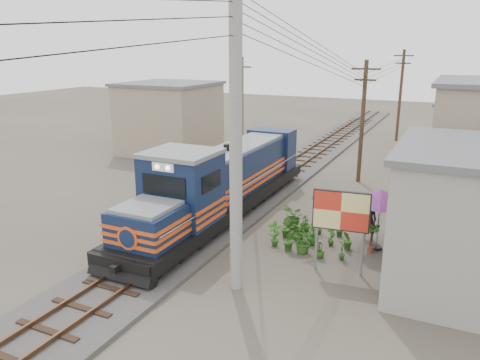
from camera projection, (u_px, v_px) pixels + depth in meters
The scene contains 14 objects.
ground at pixel (158, 261), 17.39m from camera, with size 120.00×120.00×0.00m, color #473F35.
ballast at pixel (262, 188), 26.05m from camera, with size 3.60×70.00×0.16m, color #595651.
track at pixel (262, 185), 26.00m from camera, with size 1.15×70.00×0.12m.
locomotive at pixel (222, 184), 21.48m from camera, with size 2.72×14.79×3.67m.
utility_pole_main at pixel (236, 139), 14.14m from camera, with size 0.40×0.40×10.00m.
wooden_pole_mid at pixel (362, 120), 26.68m from camera, with size 1.60×0.24×7.00m.
wooden_pole_far at pixel (400, 94), 38.65m from camera, with size 1.60×0.24×7.50m.
wooden_pole_left at pixel (242, 104), 34.08m from camera, with size 1.60×0.24×7.00m.
power_lines at pixel (249, 49), 22.75m from camera, with size 9.65×19.00×3.30m.
shophouse_left at pixel (170, 118), 34.70m from camera, with size 6.30×6.30×5.20m.
billboard at pixel (341, 213), 15.93m from camera, with size 1.95×0.35×3.01m.
market_umbrella at pixel (381, 197), 17.87m from camera, with size 2.53×2.53×2.45m.
vendor at pixel (369, 220), 19.07m from camera, with size 0.63×0.41×1.72m, color black.
plant_nursery at pixel (302, 230), 19.13m from camera, with size 3.57×3.32×1.13m.
Camera 1 is at (9.60, -13.04, 7.67)m, focal length 35.00 mm.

